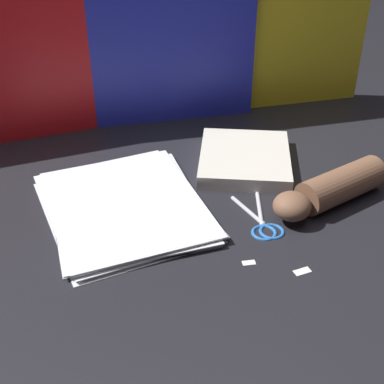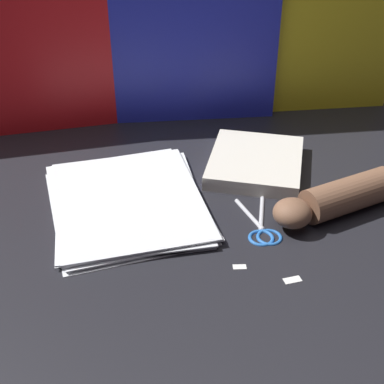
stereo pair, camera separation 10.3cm
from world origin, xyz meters
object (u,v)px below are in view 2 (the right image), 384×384
object	(u,v)px
paper_stack	(128,202)
scissors	(262,228)
book_closed	(256,162)
hand_forearm	(336,199)

from	to	relation	value
paper_stack	scissors	xyz separation A→B (m)	(0.25, -0.14, -0.00)
paper_stack	book_closed	xyz separation A→B (m)	(0.30, 0.09, 0.01)
paper_stack	scissors	world-z (taller)	paper_stack
book_closed	hand_forearm	size ratio (longest dim) A/B	1.04
book_closed	scissors	size ratio (longest dim) A/B	1.83
paper_stack	book_closed	bearing A→B (deg)	16.24
paper_stack	hand_forearm	world-z (taller)	hand_forearm
paper_stack	scissors	bearing A→B (deg)	-29.12
scissors	hand_forearm	bearing A→B (deg)	8.19
book_closed	hand_forearm	bearing A→B (deg)	-63.26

